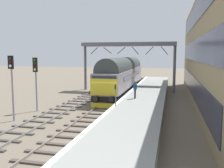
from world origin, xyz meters
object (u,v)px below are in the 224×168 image
object	(u,v)px
signal_post_near	(12,80)
waiting_passenger	(135,88)
platform_number_sign	(116,92)
diesel_locomotive	(122,75)
signal_post_mid	(36,77)

from	to	relation	value
signal_post_near	waiting_passenger	world-z (taller)	signal_post_near
signal_post_near	platform_number_sign	bearing A→B (deg)	18.75
diesel_locomotive	signal_post_mid	distance (m)	12.81
diesel_locomotive	signal_post_near	xyz separation A→B (m)	(-5.53, -14.92, 0.69)
diesel_locomotive	waiting_passenger	size ratio (longest dim) A/B	11.20
signal_post_near	waiting_passenger	xyz separation A→B (m)	(8.43, 6.28, -1.18)
platform_number_sign	waiting_passenger	xyz separation A→B (m)	(1.00, 3.76, -0.18)
signal_post_mid	platform_number_sign	distance (m)	7.53
signal_post_near	platform_number_sign	xyz separation A→B (m)	(7.42, 2.52, -1.01)
diesel_locomotive	platform_number_sign	distance (m)	12.54
signal_post_near	signal_post_mid	size ratio (longest dim) A/B	1.04
signal_post_near	signal_post_mid	distance (m)	3.38
signal_post_mid	diesel_locomotive	bearing A→B (deg)	64.40
diesel_locomotive	platform_number_sign	bearing A→B (deg)	-81.30
signal_post_mid	waiting_passenger	world-z (taller)	signal_post_mid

